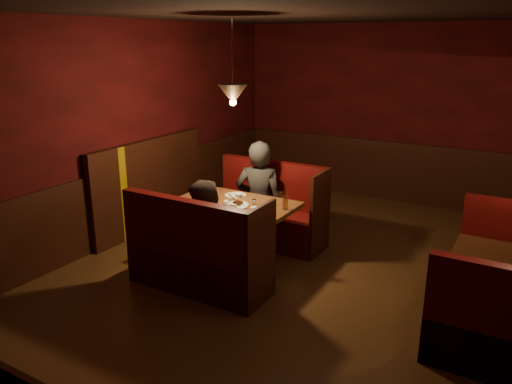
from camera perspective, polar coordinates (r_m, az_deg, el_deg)
The scene contains 6 objects.
room at distance 5.45m, azimuth 6.11°, elevation 0.07°, with size 6.02×7.02×2.92m.
main_table at distance 6.00m, azimuth -2.34°, elevation -2.84°, with size 1.44×0.88×1.01m.
main_bench_far at distance 6.74m, azimuth 1.55°, elevation -2.84°, with size 1.59×0.57×1.08m.
main_bench_near at distance 5.47m, azimuth -6.85°, elevation -7.85°, with size 1.59×0.57×1.08m.
diner_a at distance 6.51m, azimuth 0.37°, elevation 1.36°, with size 0.64×0.42×1.75m, color #262626.
diner_b at distance 5.41m, azimuth -5.59°, elevation -3.16°, with size 0.75×0.59×1.55m, color #2F2521.
Camera 1 is at (1.84, -4.73, 2.63)m, focal length 35.00 mm.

